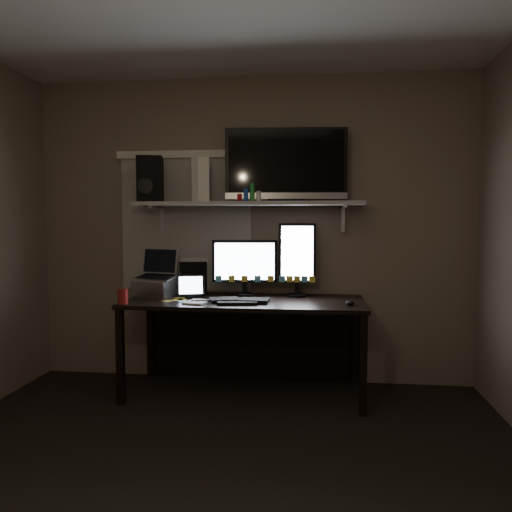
# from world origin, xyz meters

# --- Properties ---
(floor) EXTENTS (3.60, 3.60, 0.00)m
(floor) POSITION_xyz_m (0.00, 0.00, 0.00)
(floor) COLOR black
(floor) RESTS_ON ground
(back_wall) EXTENTS (3.60, 0.00, 3.60)m
(back_wall) POSITION_xyz_m (0.00, 1.80, 1.25)
(back_wall) COLOR #736252
(back_wall) RESTS_ON floor
(window_blinds) EXTENTS (1.10, 0.02, 1.10)m
(window_blinds) POSITION_xyz_m (-0.55, 1.79, 1.30)
(window_blinds) COLOR #B6B1A3
(window_blinds) RESTS_ON back_wall
(desk) EXTENTS (1.80, 0.75, 0.73)m
(desk) POSITION_xyz_m (0.00, 1.55, 0.55)
(desk) COLOR black
(desk) RESTS_ON floor
(wall_shelf) EXTENTS (1.80, 0.35, 0.03)m
(wall_shelf) POSITION_xyz_m (0.00, 1.62, 1.46)
(wall_shelf) COLOR #A7A7A3
(wall_shelf) RESTS_ON back_wall
(monitor_landscape) EXTENTS (0.52, 0.11, 0.46)m
(monitor_landscape) POSITION_xyz_m (-0.03, 1.63, 0.96)
(monitor_landscape) COLOR black
(monitor_landscape) RESTS_ON desk
(monitor_portrait) EXTENTS (0.30, 0.06, 0.59)m
(monitor_portrait) POSITION_xyz_m (0.39, 1.64, 1.03)
(monitor_portrait) COLOR black
(monitor_portrait) RESTS_ON desk
(keyboard) EXTENTS (0.46, 0.23, 0.03)m
(keyboard) POSITION_xyz_m (-0.02, 1.31, 0.74)
(keyboard) COLOR black
(keyboard) RESTS_ON desk
(mouse) EXTENTS (0.07, 0.11, 0.04)m
(mouse) POSITION_xyz_m (0.78, 1.28, 0.75)
(mouse) COLOR black
(mouse) RESTS_ON desk
(notepad) EXTENTS (0.18, 0.23, 0.01)m
(notepad) POSITION_xyz_m (-0.33, 1.24, 0.74)
(notepad) COLOR beige
(notepad) RESTS_ON desk
(tablet) EXTENTS (0.23, 0.14, 0.19)m
(tablet) POSITION_xyz_m (-0.42, 1.44, 0.82)
(tablet) COLOR black
(tablet) RESTS_ON desk
(file_sorter) EXTENTS (0.24, 0.16, 0.28)m
(file_sorter) POSITION_xyz_m (-0.48, 1.74, 0.87)
(file_sorter) COLOR black
(file_sorter) RESTS_ON desk
(laptop) EXTENTS (0.39, 0.35, 0.38)m
(laptop) POSITION_xyz_m (-0.73, 1.52, 0.92)
(laptop) COLOR #B1B1B6
(laptop) RESTS_ON desk
(cup) EXTENTS (0.09, 0.09, 0.11)m
(cup) POSITION_xyz_m (-0.85, 1.14, 0.78)
(cup) COLOR maroon
(cup) RESTS_ON desk
(sticky_notes) EXTENTS (0.32, 0.24, 0.00)m
(sticky_notes) POSITION_xyz_m (-0.47, 1.37, 0.73)
(sticky_notes) COLOR gold
(sticky_notes) RESTS_ON desk
(tv) EXTENTS (0.96, 0.25, 0.57)m
(tv) POSITION_xyz_m (0.30, 1.65, 1.77)
(tv) COLOR black
(tv) RESTS_ON wall_shelf
(game_console) EXTENTS (0.18, 0.30, 0.34)m
(game_console) POSITION_xyz_m (-0.38, 1.63, 1.65)
(game_console) COLOR silver
(game_console) RESTS_ON wall_shelf
(speaker) EXTENTS (0.25, 0.28, 0.36)m
(speaker) POSITION_xyz_m (-0.79, 1.60, 1.66)
(speaker) COLOR black
(speaker) RESTS_ON wall_shelf
(bottles) EXTENTS (0.23, 0.10, 0.15)m
(bottles) POSITION_xyz_m (0.01, 1.59, 1.55)
(bottles) COLOR #A50F0C
(bottles) RESTS_ON wall_shelf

